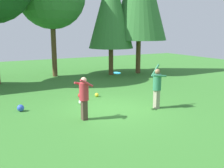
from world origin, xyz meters
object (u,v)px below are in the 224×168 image
object	(u,v)px
frisbee	(117,73)
ball_red	(80,95)
ball_white	(81,102)
person_thrower	(157,85)
ball_blue	(21,108)
ball_yellow	(97,95)
tree_right	(111,8)
person_catcher	(84,95)

from	to	relation	value
frisbee	ball_red	world-z (taller)	frisbee
ball_red	ball_white	distance (m)	1.13
person_thrower	ball_blue	xyz separation A→B (m)	(-5.11, 2.25, -0.86)
frisbee	ball_yellow	bearing A→B (deg)	83.27
ball_blue	ball_red	bearing A→B (deg)	16.04
ball_red	ball_white	size ratio (longest dim) A/B	1.20
ball_blue	tree_right	xyz separation A→B (m)	(7.38, 6.06, 4.65)
ball_white	ball_red	bearing A→B (deg)	69.62
tree_right	frisbee	bearing A→B (deg)	-116.51
ball_red	tree_right	xyz separation A→B (m)	(4.47, 5.22, 4.66)
person_thrower	ball_white	size ratio (longest dim) A/B	9.01
ball_yellow	ball_blue	world-z (taller)	ball_blue
ball_red	ball_blue	bearing A→B (deg)	-163.96
ball_white	person_catcher	bearing A→B (deg)	-107.87
ball_blue	ball_yellow	bearing A→B (deg)	9.93
ball_white	frisbee	bearing A→B (deg)	-62.78
ball_white	ball_blue	size ratio (longest dim) A/B	0.73
frisbee	ball_blue	distance (m)	4.17
ball_yellow	tree_right	distance (m)	8.05
person_catcher	ball_white	distance (m)	2.18
person_thrower	frisbee	xyz separation A→B (m)	(-1.72, 0.32, 0.60)
frisbee	ball_white	xyz separation A→B (m)	(-0.88, 1.70, -1.49)
ball_white	ball_blue	distance (m)	2.53
person_catcher	ball_yellow	bearing A→B (deg)	49.12
frisbee	ball_white	distance (m)	2.43
ball_red	ball_white	bearing A→B (deg)	-110.38
frisbee	tree_right	world-z (taller)	tree_right
tree_right	ball_white	bearing A→B (deg)	-127.73
person_catcher	ball_red	size ratio (longest dim) A/B	6.46
person_thrower	ball_yellow	world-z (taller)	person_thrower
person_thrower	ball_white	xyz separation A→B (m)	(-2.59, 2.03, -0.90)
frisbee	ball_blue	size ratio (longest dim) A/B	1.31
frisbee	ball_white	bearing A→B (deg)	117.22
ball_yellow	tree_right	bearing A→B (deg)	55.78
frisbee	ball_red	xyz separation A→B (m)	(-0.48, 2.77, -1.47)
ball_white	ball_blue	world-z (taller)	ball_blue
ball_white	person_thrower	bearing A→B (deg)	-38.02
person_thrower	ball_blue	distance (m)	5.65
person_thrower	tree_right	world-z (taller)	tree_right
ball_yellow	ball_red	xyz separation A→B (m)	(-0.79, 0.19, 0.02)
frisbee	tree_right	bearing A→B (deg)	63.49
person_thrower	ball_yellow	bearing A→B (deg)	-53.36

